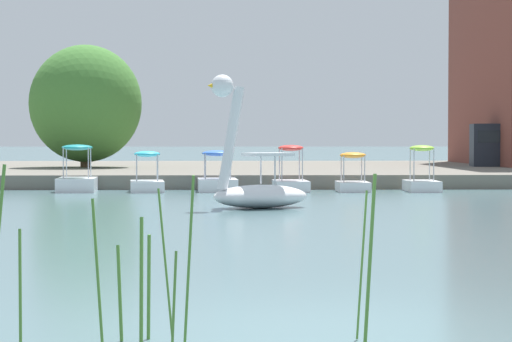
{
  "coord_description": "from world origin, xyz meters",
  "views": [
    {
      "loc": [
        -0.93,
        -9.51,
        1.76
      ],
      "look_at": [
        -0.01,
        20.96,
        0.83
      ],
      "focal_mm": 72.9,
      "sensor_mm": 36.0,
      "label": 1
    }
  ],
  "objects_px": {
    "pedal_boat_orange": "(353,179)",
    "pedal_boat_red": "(291,178)",
    "pedal_boat_teal": "(77,178)",
    "swan_boat": "(255,181)",
    "pedal_boat_cyan": "(147,181)",
    "pedal_boat_lime": "(422,179)",
    "tree_willow_overhanging": "(86,104)",
    "pedal_boat_blue": "(217,179)"
  },
  "relations": [
    {
      "from": "pedal_boat_teal",
      "to": "tree_willow_overhanging",
      "type": "distance_m",
      "value": 11.8
    },
    {
      "from": "tree_willow_overhanging",
      "to": "pedal_boat_red",
      "type": "bearing_deg",
      "value": -54.22
    },
    {
      "from": "pedal_boat_red",
      "to": "tree_willow_overhanging",
      "type": "distance_m",
      "value": 14.71
    },
    {
      "from": "pedal_boat_red",
      "to": "pedal_boat_teal",
      "type": "bearing_deg",
      "value": 177.43
    },
    {
      "from": "pedal_boat_orange",
      "to": "tree_willow_overhanging",
      "type": "distance_m",
      "value": 16.07
    },
    {
      "from": "pedal_boat_blue",
      "to": "tree_willow_overhanging",
      "type": "distance_m",
      "value": 13.26
    },
    {
      "from": "pedal_boat_orange",
      "to": "pedal_boat_red",
      "type": "height_order",
      "value": "pedal_boat_red"
    },
    {
      "from": "swan_boat",
      "to": "pedal_boat_cyan",
      "type": "distance_m",
      "value": 9.06
    },
    {
      "from": "pedal_boat_red",
      "to": "pedal_boat_cyan",
      "type": "relative_size",
      "value": 0.99
    },
    {
      "from": "pedal_boat_blue",
      "to": "pedal_boat_cyan",
      "type": "bearing_deg",
      "value": -174.68
    },
    {
      "from": "pedal_boat_lime",
      "to": "pedal_boat_blue",
      "type": "relative_size",
      "value": 0.93
    },
    {
      "from": "pedal_boat_orange",
      "to": "pedal_boat_blue",
      "type": "xyz_separation_m",
      "value": [
        -4.55,
        0.32,
        -0.01
      ]
    },
    {
      "from": "pedal_boat_blue",
      "to": "pedal_boat_orange",
      "type": "bearing_deg",
      "value": -4.01
    },
    {
      "from": "swan_boat",
      "to": "tree_willow_overhanging",
      "type": "height_order",
      "value": "tree_willow_overhanging"
    },
    {
      "from": "pedal_boat_orange",
      "to": "pedal_boat_red",
      "type": "xyz_separation_m",
      "value": [
        -2.08,
        0.1,
        0.03
      ]
    },
    {
      "from": "pedal_boat_red",
      "to": "pedal_boat_cyan",
      "type": "height_order",
      "value": "pedal_boat_red"
    },
    {
      "from": "swan_boat",
      "to": "pedal_boat_teal",
      "type": "relative_size",
      "value": 1.43
    },
    {
      "from": "pedal_boat_cyan",
      "to": "pedal_boat_teal",
      "type": "relative_size",
      "value": 0.86
    },
    {
      "from": "pedal_boat_lime",
      "to": "pedal_boat_cyan",
      "type": "xyz_separation_m",
      "value": [
        -9.25,
        0.08,
        -0.05
      ]
    },
    {
      "from": "pedal_boat_red",
      "to": "pedal_boat_cyan",
      "type": "xyz_separation_m",
      "value": [
        -4.83,
        -0.0,
        -0.07
      ]
    },
    {
      "from": "pedal_boat_teal",
      "to": "tree_willow_overhanging",
      "type": "relative_size",
      "value": 0.41
    },
    {
      "from": "swan_boat",
      "to": "pedal_boat_cyan",
      "type": "relative_size",
      "value": 1.66
    },
    {
      "from": "pedal_boat_orange",
      "to": "pedal_boat_teal",
      "type": "height_order",
      "value": "pedal_boat_teal"
    },
    {
      "from": "pedal_boat_lime",
      "to": "pedal_boat_cyan",
      "type": "distance_m",
      "value": 9.25
    },
    {
      "from": "pedal_boat_blue",
      "to": "pedal_boat_cyan",
      "type": "relative_size",
      "value": 1.04
    },
    {
      "from": "pedal_boat_orange",
      "to": "pedal_boat_cyan",
      "type": "bearing_deg",
      "value": 179.17
    },
    {
      "from": "pedal_boat_red",
      "to": "pedal_boat_lime",
      "type": "bearing_deg",
      "value": -1.01
    },
    {
      "from": "pedal_boat_lime",
      "to": "pedal_boat_teal",
      "type": "bearing_deg",
      "value": 178.02
    },
    {
      "from": "pedal_boat_lime",
      "to": "pedal_boat_blue",
      "type": "height_order",
      "value": "pedal_boat_lime"
    },
    {
      "from": "pedal_boat_red",
      "to": "pedal_boat_cyan",
      "type": "bearing_deg",
      "value": -179.99
    },
    {
      "from": "pedal_boat_red",
      "to": "pedal_boat_teal",
      "type": "xyz_separation_m",
      "value": [
        -7.2,
        0.32,
        0.01
      ]
    },
    {
      "from": "pedal_boat_lime",
      "to": "pedal_boat_teal",
      "type": "distance_m",
      "value": 11.63
    },
    {
      "from": "swan_boat",
      "to": "pedal_boat_blue",
      "type": "distance_m",
      "value": 8.68
    },
    {
      "from": "pedal_boat_cyan",
      "to": "pedal_boat_red",
      "type": "bearing_deg",
      "value": 0.01
    },
    {
      "from": "pedal_boat_lime",
      "to": "pedal_boat_red",
      "type": "relative_size",
      "value": 0.98
    },
    {
      "from": "pedal_boat_orange",
      "to": "tree_willow_overhanging",
      "type": "bearing_deg",
      "value": 131.71
    },
    {
      "from": "pedal_boat_orange",
      "to": "tree_willow_overhanging",
      "type": "xyz_separation_m",
      "value": [
        -10.51,
        11.8,
        2.94
      ]
    },
    {
      "from": "pedal_boat_teal",
      "to": "pedal_boat_blue",
      "type": "bearing_deg",
      "value": -1.27
    },
    {
      "from": "pedal_boat_red",
      "to": "pedal_boat_teal",
      "type": "distance_m",
      "value": 7.21
    },
    {
      "from": "pedal_boat_lime",
      "to": "pedal_boat_red",
      "type": "bearing_deg",
      "value": 178.99
    },
    {
      "from": "pedal_boat_lime",
      "to": "swan_boat",
      "type": "bearing_deg",
      "value": -125.17
    },
    {
      "from": "pedal_boat_orange",
      "to": "pedal_boat_teal",
      "type": "relative_size",
      "value": 0.74
    }
  ]
}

